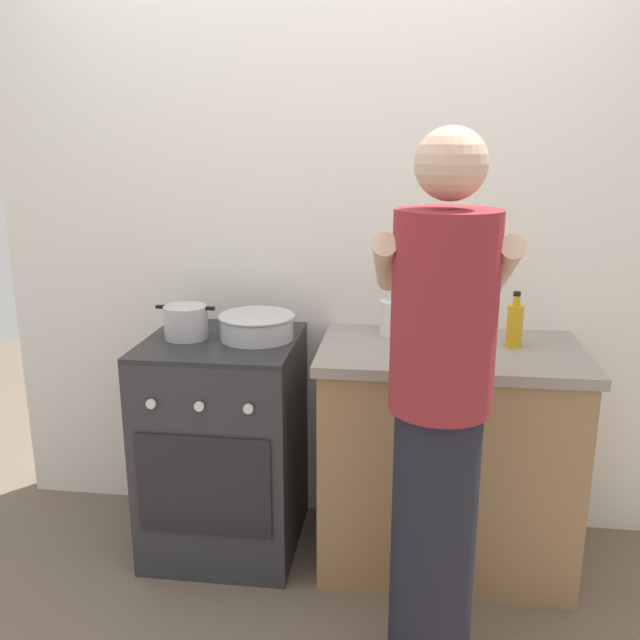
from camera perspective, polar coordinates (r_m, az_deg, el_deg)
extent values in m
plane|color=#6B5B4C|center=(2.89, -1.38, -20.18)|extent=(6.00, 6.00, 0.00)
cube|color=silver|center=(2.87, 3.99, 6.67)|extent=(3.20, 0.10, 2.50)
cube|color=#99724C|center=(2.78, 10.59, -11.64)|extent=(0.96, 0.56, 0.86)
cube|color=gray|center=(2.61, 11.05, -2.75)|extent=(1.00, 0.60, 0.04)
cube|color=#2D2D33|center=(2.86, -8.03, -10.49)|extent=(0.60, 0.60, 0.88)
cube|color=#232326|center=(2.70, -8.37, -1.81)|extent=(0.60, 0.60, 0.02)
cube|color=black|center=(2.61, -9.83, -13.70)|extent=(0.51, 0.01, 0.40)
cylinder|color=silver|center=(2.52, -14.13, -6.91)|extent=(0.04, 0.01, 0.04)
cylinder|color=silver|center=(2.47, -10.20, -7.21)|extent=(0.04, 0.01, 0.04)
cylinder|color=silver|center=(2.42, -6.10, -7.50)|extent=(0.04, 0.01, 0.04)
cylinder|color=#B2B2B7|center=(2.72, -11.28, -0.18)|extent=(0.17, 0.17, 0.13)
cube|color=black|center=(2.74, -13.35, 1.10)|extent=(0.04, 0.02, 0.01)
cube|color=black|center=(2.67, -9.29, 0.98)|extent=(0.04, 0.02, 0.01)
cylinder|color=#B7B7BC|center=(2.67, -5.38, -0.59)|extent=(0.29, 0.29, 0.10)
torus|color=#B7B7BC|center=(2.66, -5.41, 0.34)|extent=(0.30, 0.30, 0.01)
cylinder|color=silver|center=(2.72, 6.13, 0.17)|extent=(0.10, 0.10, 0.14)
cylinder|color=black|center=(2.72, 5.98, 2.09)|extent=(0.03, 0.02, 0.30)
sphere|color=black|center=(2.69, 6.07, 5.42)|extent=(0.03, 0.03, 0.03)
cylinder|color=silver|center=(2.71, 5.90, 2.02)|extent=(0.05, 0.07, 0.29)
sphere|color=silver|center=(2.68, 5.98, 5.23)|extent=(0.03, 0.03, 0.03)
cylinder|color=silver|center=(2.70, 5.93, 1.53)|extent=(0.02, 0.02, 0.23)
sphere|color=silver|center=(2.68, 6.00, 4.12)|extent=(0.03, 0.03, 0.03)
cylinder|color=white|center=(2.71, 6.17, 2.04)|extent=(0.07, 0.02, 0.29)
sphere|color=white|center=(2.68, 6.27, 5.32)|extent=(0.03, 0.03, 0.03)
cylinder|color=#B7BABF|center=(2.72, 6.52, 1.69)|extent=(0.03, 0.03, 0.24)
sphere|color=#B7BABF|center=(2.69, 6.60, 4.40)|extent=(0.03, 0.03, 0.03)
cylinder|color=silver|center=(2.54, 10.15, -1.94)|extent=(0.04, 0.04, 0.07)
cylinder|color=red|center=(2.53, 10.19, -1.03)|extent=(0.04, 0.04, 0.02)
cylinder|color=gold|center=(2.65, 16.16, -0.49)|extent=(0.06, 0.06, 0.16)
cylinder|color=gold|center=(2.63, 16.32, 1.60)|extent=(0.03, 0.03, 0.04)
cylinder|color=black|center=(2.62, 16.36, 2.15)|extent=(0.03, 0.03, 0.02)
cylinder|color=black|center=(2.23, 9.53, -18.16)|extent=(0.26, 0.26, 0.90)
cylinder|color=maroon|center=(1.93, 10.46, 0.62)|extent=(0.30, 0.30, 0.58)
sphere|color=#D3AA8C|center=(1.87, 11.06, 12.87)|extent=(0.20, 0.20, 0.20)
cylinder|color=#D3AA8C|center=(2.04, 5.64, 4.73)|extent=(0.07, 0.41, 0.24)
cylinder|color=#D3AA8C|center=(2.06, 15.16, 4.38)|extent=(0.07, 0.41, 0.24)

